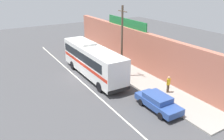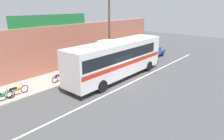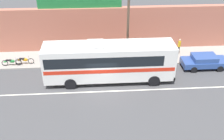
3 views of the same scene
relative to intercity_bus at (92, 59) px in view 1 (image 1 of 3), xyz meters
The scene contains 13 objects.
ground_plane 2.38m from the intercity_bus, 120.48° to the right, with size 70.00×70.00×0.00m, color #444447.
sidewalk_slab 4.67m from the intercity_bus, 98.14° to the left, with size 30.00×3.60×0.14m, color gray.
storefront_facade 6.37m from the intercity_bus, 95.40° to the left, with size 30.00×0.70×4.80m, color #B26651.
storefront_billboard 7.58m from the intercity_bus, 112.06° to the left, with size 8.61×0.12×1.10m, color #1E7538.
road_center_stripe 2.81m from the intercity_bus, 108.23° to the right, with size 30.00×0.14×0.01m, color silver.
intercity_bus is the anchor object (origin of this frame).
parked_car 9.78m from the intercity_bus, ahead, with size 4.45×1.87×1.37m.
utility_pole 4.03m from the intercity_bus, 53.50° to the left, with size 1.60×0.22×7.98m.
motorcycle_orange 5.53m from the intercity_bus, 143.31° to the left, with size 1.86×0.56×0.94m.
motorcycle_purple 10.09m from the intercity_bus, 162.64° to the left, with size 1.96×0.56×0.94m.
motorcycle_black 9.02m from the intercity_bus, 158.86° to the left, with size 1.86×0.56×0.94m.
pedestrian_by_curb 4.24m from the intercity_bus, 116.03° to the left, with size 0.30×0.48×1.72m.
pedestrian_far_left 9.04m from the intercity_bus, 29.53° to the left, with size 0.30×0.48×1.72m.
Camera 1 is at (22.74, -9.52, 10.43)m, focal length 35.97 mm.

